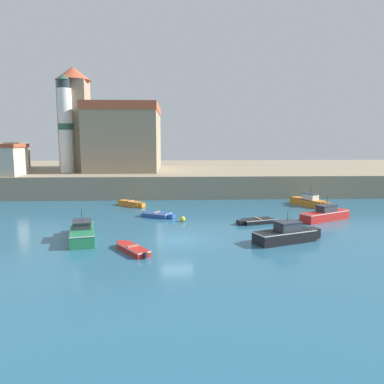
% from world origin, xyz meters
% --- Properties ---
extents(ground_plane, '(200.00, 200.00, 0.00)m').
position_xyz_m(ground_plane, '(0.00, 0.00, 0.00)').
color(ground_plane, '#28607F').
extents(quay_seawall, '(120.00, 40.00, 3.04)m').
position_xyz_m(quay_seawall, '(0.00, 39.71, 1.52)').
color(quay_seawall, gray).
rests_on(quay_seawall, ground).
extents(motorboat_black_0, '(5.70, 3.38, 2.52)m').
position_xyz_m(motorboat_black_0, '(8.39, -1.01, 0.60)').
color(motorboat_black_0, black).
rests_on(motorboat_black_0, ground).
extents(dinghy_red_1, '(2.75, 3.61, 0.50)m').
position_xyz_m(dinghy_red_1, '(-3.12, -3.11, 0.23)').
color(dinghy_red_1, red).
rests_on(dinghy_red_1, ground).
extents(motorboat_red_2, '(5.84, 3.88, 2.41)m').
position_xyz_m(motorboat_red_2, '(14.54, 6.59, 0.57)').
color(motorboat_red_2, red).
rests_on(motorboat_red_2, ground).
extents(motorboat_green_3, '(2.88, 6.12, 2.43)m').
position_xyz_m(motorboat_green_3, '(-7.39, 0.32, 0.60)').
color(motorboat_green_3, '#237A4C').
rests_on(motorboat_green_3, ground).
extents(motorboat_orange_4, '(3.46, 5.35, 2.43)m').
position_xyz_m(motorboat_orange_4, '(15.85, 14.60, 0.56)').
color(motorboat_orange_4, orange).
rests_on(motorboat_orange_4, ground).
extents(dinghy_orange_5, '(3.51, 3.22, 0.67)m').
position_xyz_m(dinghy_orange_5, '(-5.33, 15.39, 0.32)').
color(dinghy_orange_5, orange).
rests_on(dinghy_orange_5, ground).
extents(dinghy_black_6, '(3.72, 2.18, 0.52)m').
position_xyz_m(dinghy_black_6, '(7.50, 5.49, 0.24)').
color(dinghy_black_6, black).
rests_on(dinghy_black_6, ground).
extents(dinghy_blue_7, '(3.50, 2.48, 0.55)m').
position_xyz_m(dinghy_blue_7, '(-1.91, 8.83, 0.26)').
color(dinghy_blue_7, '#284C9E').
rests_on(dinghy_blue_7, ground).
extents(mooring_buoy, '(0.50, 0.50, 0.50)m').
position_xyz_m(mooring_buoy, '(0.59, 6.63, 0.25)').
color(mooring_buoy, yellow).
rests_on(mooring_buoy, ground).
extents(church, '(15.31, 16.37, 15.59)m').
position_xyz_m(church, '(-9.01, 32.02, 8.59)').
color(church, gray).
rests_on(church, quay_seawall).
extents(lighthouse, '(2.08, 2.08, 14.08)m').
position_xyz_m(lighthouse, '(-16.00, 27.35, 9.89)').
color(lighthouse, silver).
rests_on(lighthouse, quay_seawall).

